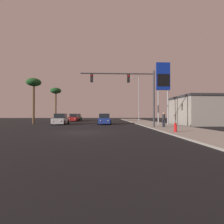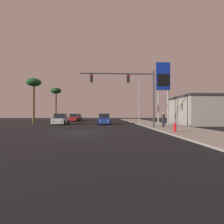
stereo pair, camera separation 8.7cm
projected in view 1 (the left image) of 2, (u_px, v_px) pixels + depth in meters
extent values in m
plane|color=black|center=(82.00, 132.00, 15.27)|extent=(120.00, 120.00, 0.00)
cube|color=#9E998E|center=(156.00, 125.00, 25.66)|extent=(5.00, 60.00, 0.12)
cube|color=gray|center=(210.00, 111.00, 26.45)|extent=(10.00, 8.00, 4.00)
cube|color=#2D2D33|center=(210.00, 97.00, 26.48)|extent=(10.30, 8.30, 0.30)
cube|color=maroon|center=(74.00, 119.00, 38.89)|extent=(1.93, 4.25, 0.80)
cube|color=black|center=(74.00, 115.00, 39.05)|extent=(1.66, 2.05, 0.70)
cylinder|color=black|center=(69.00, 120.00, 37.55)|extent=(0.24, 0.64, 0.64)
cylinder|color=black|center=(77.00, 120.00, 37.62)|extent=(0.24, 0.64, 0.64)
cylinder|color=black|center=(71.00, 120.00, 40.15)|extent=(0.24, 0.64, 0.64)
cylinder|color=black|center=(79.00, 120.00, 40.23)|extent=(0.24, 0.64, 0.64)
sphere|color=#F2EACC|center=(69.00, 119.00, 36.75)|extent=(0.18, 0.18, 0.18)
sphere|color=#F2EACC|center=(75.00, 119.00, 36.80)|extent=(0.18, 0.18, 0.18)
cube|color=#B7B7BC|center=(60.00, 121.00, 26.84)|extent=(1.92, 4.25, 0.80)
cube|color=black|center=(61.00, 116.00, 27.00)|extent=(1.66, 2.04, 0.70)
cylinder|color=black|center=(52.00, 123.00, 25.50)|extent=(0.24, 0.64, 0.64)
cylinder|color=black|center=(64.00, 123.00, 25.57)|extent=(0.24, 0.64, 0.64)
cylinder|color=black|center=(57.00, 122.00, 28.10)|extent=(0.24, 0.64, 0.64)
cylinder|color=black|center=(68.00, 122.00, 28.17)|extent=(0.24, 0.64, 0.64)
sphere|color=#F2EACC|center=(53.00, 121.00, 24.70)|extent=(0.18, 0.18, 0.18)
sphere|color=#F2EACC|center=(61.00, 121.00, 24.74)|extent=(0.18, 0.18, 0.18)
cube|color=navy|center=(104.00, 121.00, 27.52)|extent=(1.89, 4.24, 0.80)
cube|color=black|center=(104.00, 116.00, 27.68)|extent=(1.64, 2.03, 0.70)
cylinder|color=black|center=(98.00, 123.00, 26.18)|extent=(0.24, 0.64, 0.64)
cylinder|color=black|center=(110.00, 123.00, 26.26)|extent=(0.24, 0.64, 0.64)
cylinder|color=black|center=(99.00, 122.00, 28.78)|extent=(0.24, 0.64, 0.64)
cylinder|color=black|center=(110.00, 122.00, 28.86)|extent=(0.24, 0.64, 0.64)
sphere|color=#F2EACC|center=(101.00, 121.00, 25.38)|extent=(0.18, 0.18, 0.18)
sphere|color=#F2EACC|center=(108.00, 121.00, 25.43)|extent=(0.18, 0.18, 0.18)
cube|color=#195933|center=(77.00, 118.00, 44.04)|extent=(1.92, 4.25, 0.80)
cube|color=black|center=(77.00, 115.00, 44.20)|extent=(1.66, 2.05, 0.70)
cylinder|color=black|center=(72.00, 119.00, 42.70)|extent=(0.24, 0.64, 0.64)
cylinder|color=black|center=(80.00, 119.00, 42.78)|extent=(0.24, 0.64, 0.64)
cylinder|color=black|center=(74.00, 119.00, 45.30)|extent=(0.24, 0.64, 0.64)
cylinder|color=black|center=(81.00, 119.00, 45.38)|extent=(0.24, 0.64, 0.64)
sphere|color=#F2EACC|center=(73.00, 118.00, 41.90)|extent=(0.18, 0.18, 0.18)
sphere|color=#F2EACC|center=(78.00, 118.00, 41.95)|extent=(0.18, 0.18, 0.18)
cylinder|color=#38383D|center=(154.00, 99.00, 20.03)|extent=(0.20, 0.20, 6.50)
cylinder|color=#38383D|center=(117.00, 74.00, 19.89)|extent=(8.38, 0.14, 0.14)
cube|color=black|center=(128.00, 79.00, 19.94)|extent=(0.30, 0.24, 0.90)
sphere|color=red|center=(129.00, 76.00, 19.80)|extent=(0.20, 0.20, 0.20)
cube|color=black|center=(92.00, 78.00, 19.76)|extent=(0.30, 0.24, 0.90)
sphere|color=red|center=(92.00, 76.00, 19.62)|extent=(0.20, 0.20, 0.20)
cylinder|color=#99999E|center=(139.00, 99.00, 35.59)|extent=(0.18, 0.18, 9.00)
cylinder|color=#99999E|center=(136.00, 78.00, 35.62)|extent=(1.40, 0.10, 0.10)
ellipsoid|color=silver|center=(132.00, 78.00, 35.59)|extent=(0.50, 0.24, 0.20)
cylinder|color=#99999E|center=(158.00, 107.00, 25.37)|extent=(0.20, 0.20, 5.00)
cylinder|color=#99999E|center=(168.00, 107.00, 25.43)|extent=(0.20, 0.20, 5.00)
cube|color=navy|center=(163.00, 76.00, 25.46)|extent=(2.00, 0.40, 4.00)
cube|color=black|center=(164.00, 80.00, 25.24)|extent=(1.80, 0.03, 1.80)
cylinder|color=red|center=(175.00, 128.00, 14.47)|extent=(0.24, 0.24, 0.60)
sphere|color=red|center=(175.00, 124.00, 14.48)|extent=(0.20, 0.20, 0.20)
cylinder|color=red|center=(176.00, 128.00, 14.31)|extent=(0.08, 0.10, 0.08)
cylinder|color=#23232D|center=(163.00, 123.00, 19.82)|extent=(0.16, 0.16, 0.85)
cylinder|color=#23232D|center=(165.00, 123.00, 19.83)|extent=(0.16, 0.16, 0.85)
cylinder|color=#262628|center=(164.00, 117.00, 19.83)|extent=(0.32, 0.32, 0.60)
sphere|color=tan|center=(164.00, 113.00, 19.84)|extent=(0.22, 0.22, 0.22)
cylinder|color=brown|center=(34.00, 104.00, 28.88)|extent=(0.36, 0.36, 6.42)
ellipsoid|color=#1E5123|center=(34.00, 82.00, 28.92)|extent=(2.40, 2.40, 1.32)
cylinder|color=brown|center=(56.00, 107.00, 38.90)|extent=(0.36, 0.36, 6.36)
ellipsoid|color=#1E5123|center=(56.00, 91.00, 38.95)|extent=(2.40, 2.40, 1.32)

